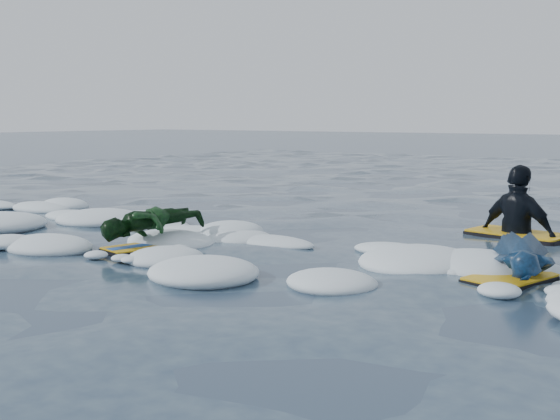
{
  "coord_description": "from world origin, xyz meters",
  "views": [
    {
      "loc": [
        4.61,
        -5.1,
        1.48
      ],
      "look_at": [
        -0.14,
        1.6,
        0.4
      ],
      "focal_mm": 45.0,
      "sensor_mm": 36.0,
      "label": 1
    }
  ],
  "objects": [
    {
      "name": "prone_woman_unit",
      "position": [
        2.76,
        1.38,
        0.19
      ],
      "size": [
        0.98,
        1.55,
        0.37
      ],
      "rotation": [
        0.0,
        0.0,
        1.32
      ],
      "color": "black",
      "rests_on": "ground"
    },
    {
      "name": "foam_band",
      "position": [
        0.0,
        1.03,
        0.0
      ],
      "size": [
        12.0,
        3.1,
        0.3
      ],
      "primitive_type": null,
      "color": "white",
      "rests_on": "ground"
    },
    {
      "name": "prone_child_unit",
      "position": [
        -1.11,
        0.47,
        0.24
      ],
      "size": [
        0.87,
        1.31,
        0.47
      ],
      "rotation": [
        0.0,
        0.0,
        1.35
      ],
      "color": "black",
      "rests_on": "ground"
    },
    {
      "name": "waiting_rider_unit",
      "position": [
        2.09,
        3.52,
        0.03
      ],
      "size": [
        1.27,
        0.84,
        1.76
      ],
      "rotation": [
        0.0,
        0.0,
        -0.18
      ],
      "color": "black",
      "rests_on": "ground"
    },
    {
      "name": "ground",
      "position": [
        0.0,
        0.0,
        0.0
      ],
      "size": [
        120.0,
        120.0,
        0.0
      ],
      "primitive_type": "plane",
      "color": "#162636",
      "rests_on": "ground"
    }
  ]
}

